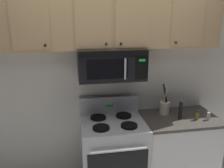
# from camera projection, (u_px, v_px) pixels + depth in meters

# --- Properties ---
(back_wall) EXTENTS (5.20, 0.10, 2.70)m
(back_wall) POSITION_uv_depth(u_px,v_px,m) (108.00, 77.00, 2.99)
(back_wall) COLOR silver
(back_wall) RESTS_ON ground_plane
(stove_range) EXTENTS (0.76, 0.69, 1.12)m
(stove_range) POSITION_uv_depth(u_px,v_px,m) (113.00, 154.00, 2.89)
(stove_range) COLOR #B7BABF
(stove_range) RESTS_ON ground_plane
(over_range_microwave) EXTENTS (0.76, 0.43, 0.35)m
(over_range_microwave) POSITION_uv_depth(u_px,v_px,m) (111.00, 64.00, 2.69)
(over_range_microwave) COLOR black
(upper_cabinets) EXTENTS (2.50, 0.36, 0.55)m
(upper_cabinets) POSITION_uv_depth(u_px,v_px,m) (111.00, 23.00, 2.59)
(upper_cabinets) COLOR tan
(counter_segment) EXTENTS (0.93, 0.65, 0.90)m
(counter_segment) POSITION_uv_depth(u_px,v_px,m) (177.00, 149.00, 3.04)
(counter_segment) COLOR silver
(counter_segment) RESTS_ON ground_plane
(utensil_crock_cream) EXTENTS (0.12, 0.12, 0.40)m
(utensil_crock_cream) POSITION_uv_depth(u_px,v_px,m) (164.00, 106.00, 2.97)
(utensil_crock_cream) COLOR beige
(utensil_crock_cream) RESTS_ON counter_segment
(salt_shaker) EXTENTS (0.04, 0.04, 0.10)m
(salt_shaker) POSITION_uv_depth(u_px,v_px,m) (208.00, 116.00, 2.82)
(salt_shaker) COLOR white
(salt_shaker) RESTS_ON counter_segment
(pepper_mill) EXTENTS (0.05, 0.05, 0.22)m
(pepper_mill) POSITION_uv_depth(u_px,v_px,m) (181.00, 111.00, 2.82)
(pepper_mill) COLOR black
(pepper_mill) RESTS_ON counter_segment
(spice_jar) EXTENTS (0.04, 0.04, 0.11)m
(spice_jar) POSITION_uv_depth(u_px,v_px,m) (197.00, 115.00, 2.82)
(spice_jar) COLOR olive
(spice_jar) RESTS_ON counter_segment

